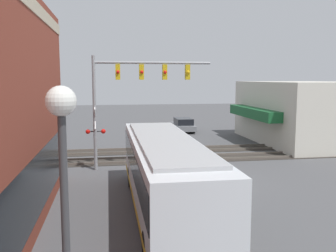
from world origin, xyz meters
name	(u,v)px	position (x,y,z in m)	size (l,w,h in m)	color
ground_plane	(207,183)	(0.00, 0.00, 0.00)	(120.00, 120.00, 0.00)	#4C4C4F
shop_building	(303,112)	(11.06, -11.41, 2.58)	(12.28, 9.11, 5.16)	beige
city_bus	(165,171)	(-3.85, 2.80, 1.70)	(12.08, 2.59, 3.08)	silver
traffic_signal_gantry	(133,84)	(3.81, 3.55, 5.08)	(0.42, 7.04, 6.75)	gray
crossing_signal	(96,131)	(4.01, 5.78, 2.30)	(1.41, 1.18, 3.81)	gray
streetlamp	(66,233)	(-13.00, 5.67, 3.17)	(0.44, 0.44, 5.33)	#38383A
rail_track_near	(184,158)	(6.00, 0.00, 0.03)	(2.60, 60.00, 0.15)	#332D28
rail_track_far	(175,150)	(9.20, 0.00, 0.03)	(2.60, 60.00, 0.15)	#332D28
parked_car_black	(168,136)	(11.63, 0.20, 0.69)	(4.52, 1.82, 1.48)	black
parked_car_grey	(183,125)	(19.13, -2.60, 0.65)	(4.74, 1.82, 1.39)	slate
pedestrian_near_bus	(218,200)	(-5.33, 1.00, 0.88)	(0.34, 0.34, 1.72)	#473828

